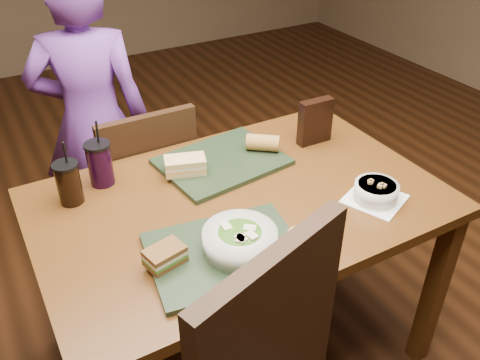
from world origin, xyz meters
name	(u,v)px	position (x,y,z in m)	size (l,w,h in m)	color
ground	(240,348)	(0.00, 0.00, 0.00)	(6.00, 6.00, 0.00)	#381C0B
dining_table	(240,220)	(0.00, 0.00, 0.66)	(1.30, 0.85, 0.75)	#512D10
chair_far	(147,192)	(-0.14, 0.54, 0.49)	(0.38, 0.38, 0.89)	black
diner	(93,123)	(-0.24, 0.89, 0.69)	(0.50, 0.33, 1.38)	#6A338E
tray_near	(226,253)	(-0.17, -0.22, 0.76)	(0.42, 0.32, 0.02)	black
tray_far	(222,162)	(0.05, 0.22, 0.76)	(0.42, 0.32, 0.02)	black
salad_bowl	(240,239)	(-0.13, -0.23, 0.80)	(0.21, 0.21, 0.07)	silver
soup_bowl	(376,191)	(0.38, -0.22, 0.78)	(0.23, 0.23, 0.07)	white
sandwich_near	(165,256)	(-0.33, -0.18, 0.79)	(0.12, 0.09, 0.05)	#593819
sandwich_far	(185,165)	(-0.10, 0.20, 0.80)	(0.16, 0.12, 0.06)	tan
baguette_near	(293,248)	(-0.02, -0.33, 0.80)	(0.06, 0.06, 0.12)	#AD7533
baguette_far	(263,143)	(0.21, 0.20, 0.80)	(0.06, 0.06, 0.12)	#AD7533
cup_cola	(69,183)	(-0.48, 0.25, 0.82)	(0.08, 0.08, 0.22)	black
cup_berry	(100,163)	(-0.36, 0.31, 0.83)	(0.09, 0.09, 0.24)	black
chip_bag	(315,122)	(0.43, 0.18, 0.84)	(0.13, 0.04, 0.17)	black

